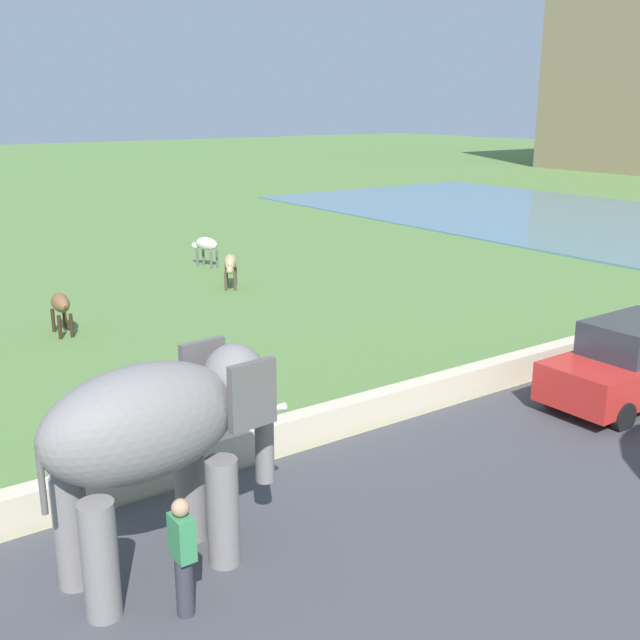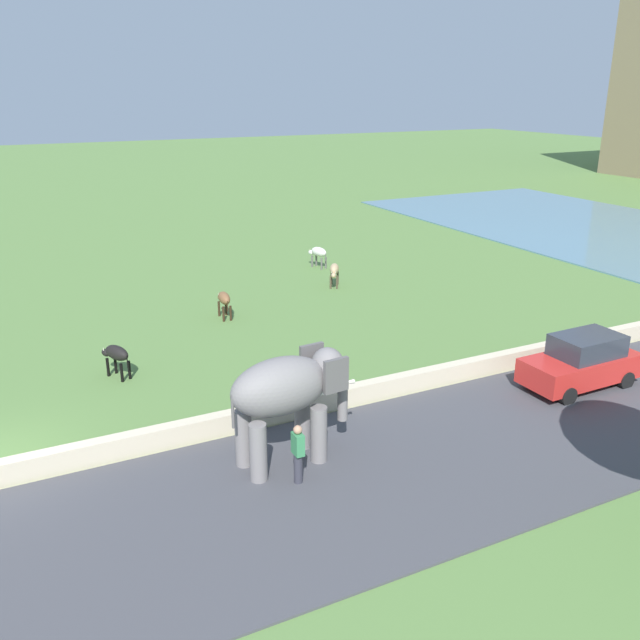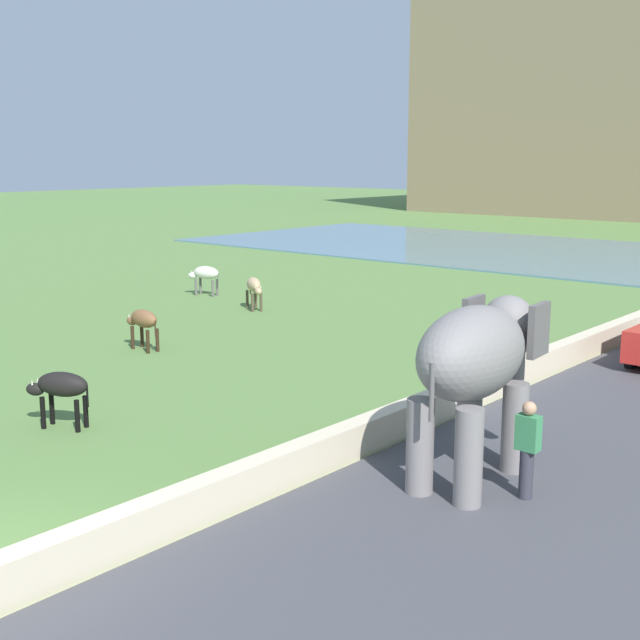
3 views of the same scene
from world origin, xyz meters
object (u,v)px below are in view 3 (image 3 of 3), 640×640
(elephant, at_px, (478,362))
(cow_white, at_px, (205,274))
(cow_black, at_px, (61,387))
(cow_brown, at_px, (143,321))
(cow_tan, at_px, (254,287))
(person_beside_elephant, at_px, (527,449))

(elephant, distance_m, cow_white, 20.16)
(cow_black, bearing_deg, cow_brown, 129.04)
(elephant, height_order, cow_brown, elephant)
(cow_tan, distance_m, cow_white, 3.79)
(cow_white, distance_m, cow_brown, 9.31)
(cow_black, distance_m, cow_brown, 6.81)
(elephant, bearing_deg, cow_black, -158.81)
(elephant, distance_m, cow_black, 8.26)
(elephant, height_order, cow_tan, elephant)
(cow_tan, bearing_deg, person_beside_elephant, -30.77)
(elephant, xyz_separation_m, person_beside_elephant, (1.07, -0.24, -1.16))
(person_beside_elephant, height_order, cow_black, person_beside_elephant)
(elephant, bearing_deg, person_beside_elephant, -12.49)
(elephant, xyz_separation_m, cow_tan, (-13.97, 8.72, -1.20))
(person_beside_elephant, relative_size, cow_tan, 1.20)
(cow_white, bearing_deg, person_beside_elephant, -27.92)
(elephant, relative_size, cow_white, 2.48)
(person_beside_elephant, xyz_separation_m, cow_black, (-8.69, -2.72, -0.04))
(cow_black, relative_size, cow_white, 0.98)
(elephant, relative_size, person_beside_elephant, 2.16)
(person_beside_elephant, xyz_separation_m, cow_brown, (-12.98, 2.57, -0.04))
(person_beside_elephant, distance_m, cow_tan, 17.51)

